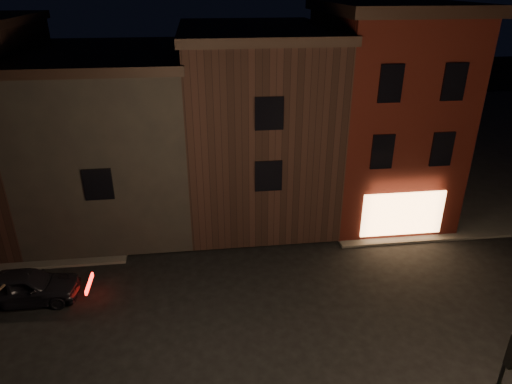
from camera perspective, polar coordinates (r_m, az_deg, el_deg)
ground at (r=17.23m, az=-0.90°, el=-16.97°), size 120.00×120.00×0.00m
sidewalk_far_right at (r=40.74m, az=24.93°, el=6.25°), size 30.00×30.00×0.12m
corner_building at (r=24.88m, az=15.35°, el=9.84°), size 6.50×8.50×10.50m
row_building_a at (r=24.36m, az=-0.21°, el=9.02°), size 7.30×10.30×9.40m
row_building_b at (r=24.73m, az=-17.25°, el=6.93°), size 7.80×10.30×8.40m
traffic_signal at (r=13.28m, az=28.62°, el=-19.74°), size 0.58×0.38×4.05m
parked_car_a at (r=20.23m, az=-26.85°, el=-10.49°), size 4.03×1.65×1.37m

